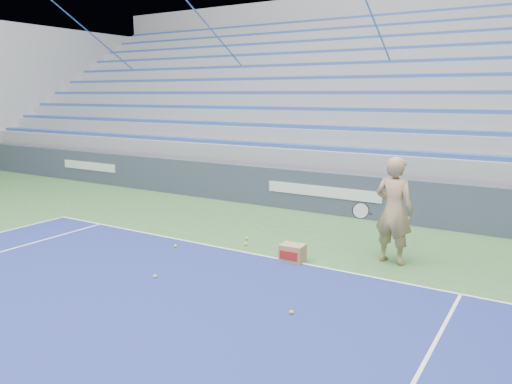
% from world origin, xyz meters
% --- Properties ---
extents(sponsor_barrier, '(30.00, 0.32, 1.10)m').
position_xyz_m(sponsor_barrier, '(0.00, 15.88, 0.55)').
color(sponsor_barrier, '#363F52').
rests_on(sponsor_barrier, ground).
extents(bleachers, '(31.00, 9.15, 7.30)m').
position_xyz_m(bleachers, '(0.00, 21.60, 2.36)').
color(bleachers, gray).
rests_on(bleachers, ground).
extents(tennis_player, '(1.01, 0.92, 2.01)m').
position_xyz_m(tennis_player, '(2.71, 12.85, 1.00)').
color(tennis_player, tan).
rests_on(tennis_player, ground).
extents(ball_box, '(0.46, 0.37, 0.33)m').
position_xyz_m(ball_box, '(1.11, 11.93, 0.17)').
color(ball_box, '#A57E50').
rests_on(ball_box, ground).
extents(tennis_ball_0, '(0.07, 0.07, 0.07)m').
position_xyz_m(tennis_ball_0, '(2.17, 9.85, 0.03)').
color(tennis_ball_0, '#C1D62B').
rests_on(tennis_ball_0, ground).
extents(tennis_ball_1, '(0.07, 0.07, 0.07)m').
position_xyz_m(tennis_ball_1, '(-0.19, 12.30, 0.03)').
color(tennis_ball_1, '#C1D62B').
rests_on(tennis_ball_1, ground).
extents(tennis_ball_2, '(0.07, 0.07, 0.07)m').
position_xyz_m(tennis_ball_2, '(-0.39, 12.66, 0.03)').
color(tennis_ball_2, '#C1D62B').
rests_on(tennis_ball_2, ground).
extents(tennis_ball_3, '(0.07, 0.07, 0.07)m').
position_xyz_m(tennis_ball_3, '(-0.50, 9.90, 0.03)').
color(tennis_ball_3, '#C1D62B').
rests_on(tennis_ball_3, ground).
extents(tennis_ball_4, '(0.07, 0.07, 0.07)m').
position_xyz_m(tennis_ball_4, '(-1.34, 11.43, 0.03)').
color(tennis_ball_4, '#C1D62B').
rests_on(tennis_ball_4, ground).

